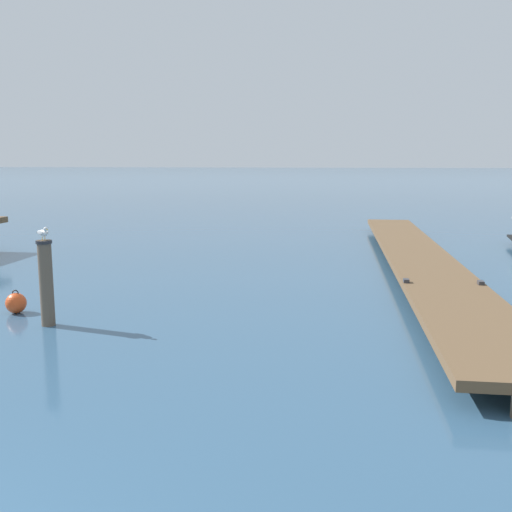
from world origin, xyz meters
The scene contains 4 objects.
floating_dock centered at (6.45, 14.44, 0.36)m, with size 1.89×20.20×0.53m.
mooring_piling centered at (-1.43, 7.67, 0.87)m, with size 0.30×0.30×1.66m.
perched_seagull centered at (-1.43, 7.68, 1.81)m, with size 0.32×0.29×0.27m.
mooring_buoy centered at (-2.53, 8.46, 0.21)m, with size 0.43×0.43×0.50m.
Camera 1 is at (3.98, -2.77, 3.19)m, focal length 41.53 mm.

